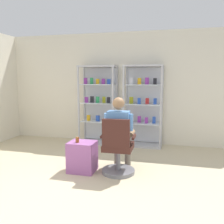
% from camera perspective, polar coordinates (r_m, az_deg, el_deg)
% --- Properties ---
extents(ground_plane, '(7.20, 7.20, 0.00)m').
position_cam_1_polar(ground_plane, '(3.63, -8.09, -18.40)').
color(ground_plane, '#C6B793').
extents(back_wall, '(6.00, 0.10, 2.70)m').
position_cam_1_polar(back_wall, '(6.14, 2.46, 5.50)').
color(back_wall, silver).
rests_on(back_wall, ground).
extents(display_cabinet_left, '(0.90, 0.45, 1.90)m').
position_cam_1_polar(display_cabinet_left, '(6.07, -3.12, 1.86)').
color(display_cabinet_left, '#B7B7BC').
rests_on(display_cabinet_left, ground).
extents(display_cabinet_right, '(0.90, 0.45, 1.90)m').
position_cam_1_polar(display_cabinet_right, '(5.84, 7.23, 1.53)').
color(display_cabinet_right, '#B7B7BC').
rests_on(display_cabinet_right, ground).
extents(office_chair, '(0.57, 0.56, 0.96)m').
position_cam_1_polar(office_chair, '(4.14, 1.33, -9.09)').
color(office_chair, slate).
rests_on(office_chair, ground).
extents(seated_shopkeeper, '(0.50, 0.57, 1.29)m').
position_cam_1_polar(seated_shopkeeper, '(4.22, 1.78, -4.31)').
color(seated_shopkeeper, slate).
rests_on(seated_shopkeeper, ground).
extents(storage_crate, '(0.45, 0.38, 0.52)m').
position_cam_1_polar(storage_crate, '(4.33, -6.88, -10.23)').
color(storage_crate, '#9E599E').
rests_on(storage_crate, ground).
extents(tea_glass, '(0.06, 0.06, 0.09)m').
position_cam_1_polar(tea_glass, '(4.22, -8.03, -6.40)').
color(tea_glass, brown).
rests_on(tea_glass, storage_crate).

